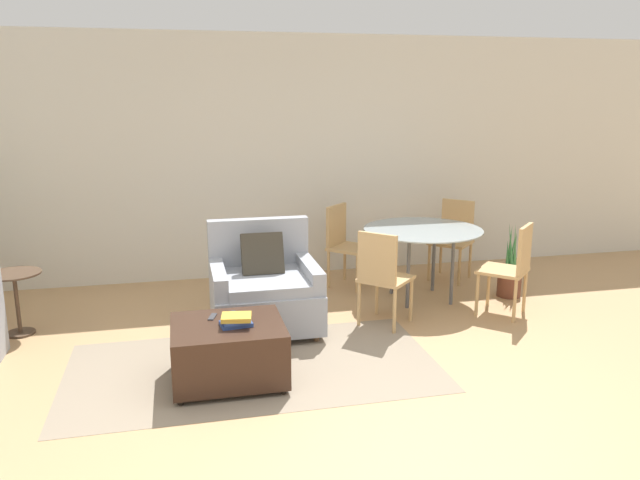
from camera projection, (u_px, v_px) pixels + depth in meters
The scene contains 15 objects.
ground_plane at pixel (337, 411), 4.23m from camera, with size 20.00×20.00×0.00m, color tan.
wall_back at pixel (264, 158), 7.11m from camera, with size 12.00×0.06×2.75m.
area_rug at pixel (254, 367), 4.90m from camera, with size 2.88×1.54×0.01m.
armchair at pixel (264, 290), 5.66m from camera, with size 0.95×0.92×0.95m.
ottoman at pixel (228, 350), 4.63m from camera, with size 0.82×0.70×0.45m.
book_stack at pixel (236, 320), 4.53m from camera, with size 0.24×0.20×0.08m.
tv_remote_primary at pixel (212, 317), 4.71m from camera, with size 0.08×0.15×0.01m.
tv_remote_secondary at pixel (236, 313), 4.78m from camera, with size 0.10×0.14×0.01m.
side_table at pixel (16, 291), 5.49m from camera, with size 0.46×0.46×0.57m.
dining_table at pixel (423, 236), 6.37m from camera, with size 1.21×1.21×0.75m.
dining_chair_near_left at pixel (382, 272), 5.65m from camera, with size 0.59×0.59×0.90m.
dining_chair_near_right at pixel (513, 264), 5.93m from camera, with size 0.59×0.59×0.90m.
dining_chair_far_left at pixel (344, 240), 6.89m from camera, with size 0.59×0.59×0.90m.
dining_chair_far_right at pixel (454, 234), 7.17m from camera, with size 0.59×0.59×0.90m.
potted_plant_small at pixel (510, 276), 6.57m from camera, with size 0.25×0.25×0.79m.
Camera 1 is at (-0.98, -3.72, 2.11)m, focal length 35.00 mm.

